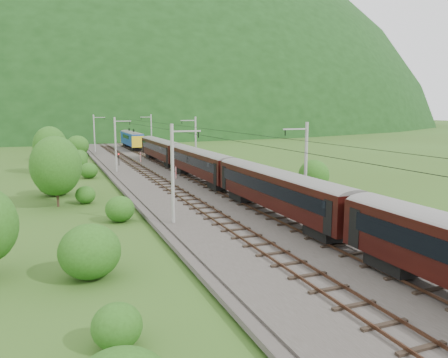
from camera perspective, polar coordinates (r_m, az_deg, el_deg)
name	(u,v)px	position (r m, az deg, el deg)	size (l,w,h in m)	color
ground	(243,219)	(38.02, 2.48, -5.26)	(600.00, 600.00, 0.00)	#304A17
railbed	(205,196)	(47.06, -2.52, -2.28)	(14.00, 220.00, 0.30)	#38332D
track_left	(183,196)	(46.29, -5.33, -2.22)	(2.40, 220.00, 0.27)	brown
track_right	(225,193)	(47.84, 0.19, -1.81)	(2.40, 220.00, 0.27)	brown
catenary_left	(116,143)	(66.37, -13.92, 4.58)	(2.54, 192.28, 8.00)	gray
catenary_right	(195,141)	(69.11, -3.79, 4.99)	(2.54, 192.28, 8.00)	gray
overhead_wires	(204,132)	(46.19, -2.58, 6.20)	(4.83, 198.00, 0.03)	black
mountain_main	(74,124)	(294.11, -18.95, 6.78)	(504.00, 360.00, 244.00)	black
train	(232,169)	(45.80, 1.00, 1.36)	(2.71, 128.99, 4.71)	black
hazard_post_near	(141,157)	(77.97, -10.85, 2.82)	(0.17, 0.17, 1.63)	red
hazard_post_far	(176,173)	(58.41, -6.31, 0.83)	(0.17, 0.17, 1.57)	red
signal	(119,158)	(73.63, -13.58, 2.62)	(0.22, 0.22, 1.95)	black
vegetation_left	(62,167)	(57.05, -20.38, 1.54)	(13.04, 149.01, 6.96)	#244E14
vegetation_right	(309,180)	(51.46, 11.02, -0.11)	(6.43, 103.30, 3.24)	#244E14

